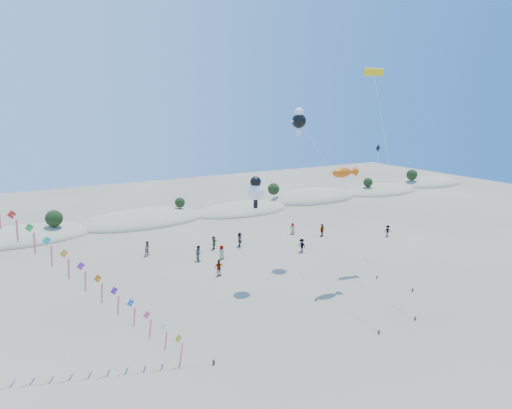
# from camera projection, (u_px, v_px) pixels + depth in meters

# --- Properties ---
(ground) EXTENTS (160.00, 160.00, 0.00)m
(ground) POSITION_uv_depth(u_px,v_px,m) (341.00, 395.00, 25.58)
(ground) COLOR #796C54
(ground) RESTS_ON ground
(dune_ridge) EXTENTS (145.30, 11.49, 5.57)m
(dune_ridge) POSITION_uv_depth(u_px,v_px,m) (150.00, 220.00, 64.42)
(dune_ridge) COLOR gray
(dune_ridge) RESTS_ON ground
(fish_kite) EXTENTS (5.15, 9.59, 11.40)m
(fish_kite) POSITION_uv_depth(u_px,v_px,m) (345.00, 173.00, 39.52)
(fish_kite) COLOR #3F2D1E
(fish_kite) RESTS_ON ground
(cartoon_kite_low) EXTENTS (3.66, 6.75, 10.60)m
(cartoon_kite_low) POSITION_uv_depth(u_px,v_px,m) (256.00, 190.00, 39.54)
(cartoon_kite_low) COLOR #3F2D1E
(cartoon_kite_low) RESTS_ON ground
(cartoon_kite_high) EXTENTS (5.31, 13.79, 16.76)m
(cartoon_kite_high) POSITION_uv_depth(u_px,v_px,m) (299.00, 120.00, 45.39)
(cartoon_kite_high) COLOR #3F2D1E
(cartoon_kite_high) RESTS_ON ground
(parafoil_kite) EXTENTS (7.67, 13.53, 20.73)m
(parafoil_kite) POSITION_uv_depth(u_px,v_px,m) (374.00, 76.00, 43.93)
(parafoil_kite) COLOR #3F2D1E
(parafoil_kite) RESTS_ON ground
(dark_kite) EXTENTS (6.54, 7.17, 12.63)m
(dark_kite) POSITION_uv_depth(u_px,v_px,m) (378.00, 184.00, 47.14)
(dark_kite) COLOR #3F2D1E
(dark_kite) RESTS_ON ground
(beachgoers) EXTENTS (30.85, 10.23, 1.79)m
(beachgoers) POSITION_uv_depth(u_px,v_px,m) (253.00, 243.00, 51.30)
(beachgoers) COLOR slate
(beachgoers) RESTS_ON ground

